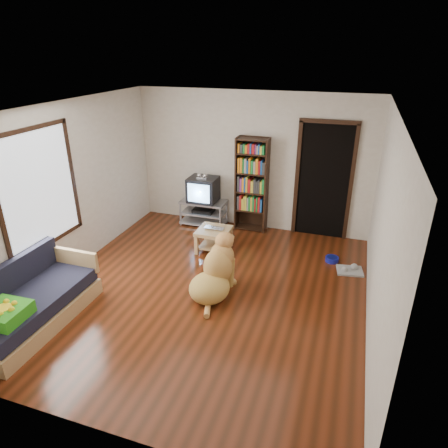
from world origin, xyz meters
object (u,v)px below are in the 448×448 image
(green_cushion, at_px, (5,313))
(dog, at_px, (215,273))
(dog_bowl, at_px, (332,259))
(crt_tv, at_px, (204,189))
(bookshelf, at_px, (252,180))
(tv_stand, at_px, (204,212))
(laptop, at_px, (213,229))
(sofa, at_px, (31,305))
(grey_rag, at_px, (350,271))
(coffee_table, at_px, (214,236))

(green_cushion, bearing_deg, dog, 41.55)
(green_cushion, bearing_deg, dog_bowl, 41.61)
(green_cushion, xyz_separation_m, crt_tv, (0.85, 4.13, 0.25))
(bookshelf, bearing_deg, crt_tv, -175.68)
(dog_bowl, height_order, tv_stand, tv_stand)
(laptop, relative_size, tv_stand, 0.39)
(crt_tv, distance_m, bookshelf, 0.99)
(dog_bowl, height_order, sofa, sofa)
(green_cushion, height_order, grey_rag, green_cushion)
(laptop, distance_m, sofa, 3.04)
(green_cushion, height_order, coffee_table, green_cushion)
(dog_bowl, height_order, dog, dog)
(green_cushion, xyz_separation_m, tv_stand, (0.85, 4.11, -0.23))
(bookshelf, height_order, coffee_table, bookshelf)
(dog, bearing_deg, tv_stand, 115.07)
(dog_bowl, relative_size, dog, 0.20)
(sofa, relative_size, coffee_table, 3.27)
(crt_tv, height_order, bookshelf, bookshelf)
(grey_rag, height_order, coffee_table, coffee_table)
(green_cushion, bearing_deg, bookshelf, 64.13)
(laptop, xyz_separation_m, dog, (0.48, -1.23, -0.08))
(grey_rag, distance_m, coffee_table, 2.33)
(tv_stand, height_order, bookshelf, bookshelf)
(laptop, bearing_deg, sofa, -120.55)
(grey_rag, bearing_deg, dog_bowl, 140.19)
(green_cushion, bearing_deg, sofa, 101.82)
(green_cushion, relative_size, bookshelf, 0.26)
(dog_bowl, distance_m, dog, 2.17)
(laptop, distance_m, grey_rag, 2.35)
(laptop, bearing_deg, coffee_table, 90.16)
(green_cushion, bearing_deg, grey_rag, 37.02)
(crt_tv, height_order, sofa, crt_tv)
(laptop, distance_m, tv_stand, 1.18)
(green_cushion, height_order, laptop, green_cushion)
(crt_tv, xyz_separation_m, coffee_table, (0.57, -1.02, -0.46))
(green_cushion, distance_m, tv_stand, 4.20)
(laptop, height_order, grey_rag, laptop)
(green_cushion, xyz_separation_m, laptop, (1.42, 3.09, -0.08))
(grey_rag, xyz_separation_m, coffee_table, (-2.31, 0.01, 0.27))
(grey_rag, xyz_separation_m, crt_tv, (-2.89, 1.03, 0.73))
(green_cushion, relative_size, dog, 0.42)
(dog_bowl, xyz_separation_m, bookshelf, (-1.64, 0.85, 0.96))
(grey_rag, xyz_separation_m, tv_stand, (-2.89, 1.00, 0.25))
(grey_rag, relative_size, sofa, 0.22)
(grey_rag, bearing_deg, coffee_table, 179.74)
(grey_rag, bearing_deg, dog, -145.71)
(tv_stand, relative_size, sofa, 0.50)
(laptop, xyz_separation_m, coffee_table, (0.00, 0.03, -0.13))
(green_cushion, distance_m, coffee_table, 3.43)
(sofa, bearing_deg, green_cushion, -75.49)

